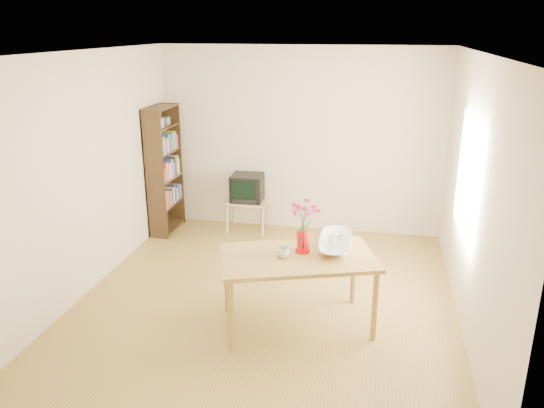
% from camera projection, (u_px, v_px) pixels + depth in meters
% --- Properties ---
extents(room, '(4.50, 4.50, 4.50)m').
position_uv_depth(room, '(269.00, 185.00, 5.37)').
color(room, olive).
rests_on(room, ground).
extents(table, '(1.65, 1.26, 0.75)m').
position_uv_depth(table, '(298.00, 263.00, 5.08)').
color(table, olive).
rests_on(table, ground).
extents(tv_stand, '(0.60, 0.45, 0.46)m').
position_uv_depth(tv_stand, '(248.00, 205.00, 7.63)').
color(tv_stand, tan).
rests_on(tv_stand, ground).
extents(bookshelf, '(0.28, 0.70, 1.80)m').
position_uv_depth(bookshelf, '(165.00, 174.00, 7.49)').
color(bookshelf, black).
rests_on(bookshelf, ground).
extents(pitcher, '(0.14, 0.22, 0.21)m').
position_uv_depth(pitcher, '(303.00, 243.00, 5.12)').
color(pitcher, red).
rests_on(pitcher, table).
extents(flowers, '(0.24, 0.24, 0.34)m').
position_uv_depth(flowers, '(303.00, 216.00, 5.03)').
color(flowers, '#EA3783').
rests_on(flowers, pitcher).
extents(mug, '(0.18, 0.18, 0.10)m').
position_uv_depth(mug, '(283.00, 252.00, 5.01)').
color(mug, white).
rests_on(mug, table).
extents(bowl, '(0.51, 0.51, 0.46)m').
position_uv_depth(bowl, '(336.00, 225.00, 5.20)').
color(bowl, white).
rests_on(bowl, table).
extents(teacup_a, '(0.08, 0.08, 0.07)m').
position_uv_depth(teacup_a, '(332.00, 229.00, 5.22)').
color(teacup_a, white).
rests_on(teacup_a, bowl).
extents(teacup_b, '(0.07, 0.07, 0.06)m').
position_uv_depth(teacup_b, '(341.00, 229.00, 5.22)').
color(teacup_b, white).
rests_on(teacup_b, bowl).
extents(television, '(0.45, 0.43, 0.38)m').
position_uv_depth(television, '(247.00, 187.00, 7.55)').
color(television, black).
rests_on(television, tv_stand).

